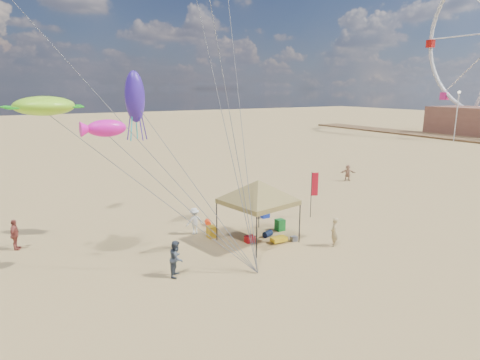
{
  "coord_description": "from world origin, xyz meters",
  "views": [
    {
      "loc": [
        -10.18,
        -14.38,
        8.53
      ],
      "look_at": [
        0.0,
        3.0,
        4.0
      ],
      "focal_mm": 30.4,
      "sensor_mm": 36.0,
      "label": 1
    }
  ],
  "objects_px": {
    "cooler_red": "(250,239)",
    "person_near_a": "(334,232)",
    "beach_cart": "(279,239)",
    "person_far_a": "(15,235)",
    "cooler_blue": "(265,215)",
    "person_near_b": "(176,258)",
    "chair_green": "(280,225)",
    "lamp_north": "(457,108)",
    "feather_flag": "(314,187)",
    "person_far_c": "(348,173)",
    "chair_yellow": "(212,232)",
    "person_near_c": "(194,221)",
    "canopy_tent": "(258,182)"
  },
  "relations": [
    {
      "from": "cooler_red",
      "to": "person_near_a",
      "type": "relative_size",
      "value": 0.33
    },
    {
      "from": "beach_cart",
      "to": "person_far_a",
      "type": "distance_m",
      "value": 14.41
    },
    {
      "from": "cooler_blue",
      "to": "person_near_b",
      "type": "xyz_separation_m",
      "value": [
        -8.43,
        -5.2,
        0.67
      ]
    },
    {
      "from": "cooler_blue",
      "to": "person_near_a",
      "type": "distance_m",
      "value": 6.21
    },
    {
      "from": "beach_cart",
      "to": "chair_green",
      "type": "bearing_deg",
      "value": 52.5
    },
    {
      "from": "person_far_a",
      "to": "lamp_north",
      "type": "height_order",
      "value": "lamp_north"
    },
    {
      "from": "feather_flag",
      "to": "cooler_red",
      "type": "bearing_deg",
      "value": -163.83
    },
    {
      "from": "feather_flag",
      "to": "lamp_north",
      "type": "height_order",
      "value": "lamp_north"
    },
    {
      "from": "chair_green",
      "to": "person_near_a",
      "type": "distance_m",
      "value": 3.79
    },
    {
      "from": "cooler_blue",
      "to": "person_far_c",
      "type": "relative_size",
      "value": 0.35
    },
    {
      "from": "cooler_red",
      "to": "person_near_a",
      "type": "bearing_deg",
      "value": -37.6
    },
    {
      "from": "beach_cart",
      "to": "lamp_north",
      "type": "distance_m",
      "value": 57.27
    },
    {
      "from": "person_near_a",
      "to": "lamp_north",
      "type": "relative_size",
      "value": 0.2
    },
    {
      "from": "feather_flag",
      "to": "chair_yellow",
      "type": "height_order",
      "value": "feather_flag"
    },
    {
      "from": "person_near_c",
      "to": "person_far_a",
      "type": "xyz_separation_m",
      "value": [
        -9.37,
        2.65,
        0.04
      ]
    },
    {
      "from": "chair_yellow",
      "to": "person_far_c",
      "type": "bearing_deg",
      "value": 21.48
    },
    {
      "from": "person_near_a",
      "to": "person_far_c",
      "type": "distance_m",
      "value": 17.22
    },
    {
      "from": "canopy_tent",
      "to": "beach_cart",
      "type": "height_order",
      "value": "canopy_tent"
    },
    {
      "from": "person_far_c",
      "to": "lamp_north",
      "type": "xyz_separation_m",
      "value": [
        37.33,
        13.05,
        4.75
      ]
    },
    {
      "from": "canopy_tent",
      "to": "person_near_b",
      "type": "distance_m",
      "value": 6.47
    },
    {
      "from": "chair_yellow",
      "to": "feather_flag",
      "type": "bearing_deg",
      "value": -0.05
    },
    {
      "from": "chair_yellow",
      "to": "person_near_c",
      "type": "relative_size",
      "value": 0.43
    },
    {
      "from": "feather_flag",
      "to": "person_near_c",
      "type": "height_order",
      "value": "feather_flag"
    },
    {
      "from": "feather_flag",
      "to": "person_far_c",
      "type": "distance_m",
      "value": 12.49
    },
    {
      "from": "person_near_c",
      "to": "person_far_a",
      "type": "bearing_deg",
      "value": -16.38
    },
    {
      "from": "canopy_tent",
      "to": "person_near_c",
      "type": "height_order",
      "value": "canopy_tent"
    },
    {
      "from": "canopy_tent",
      "to": "cooler_red",
      "type": "relative_size",
      "value": 12.26
    },
    {
      "from": "beach_cart",
      "to": "person_far_c",
      "type": "xyz_separation_m",
      "value": [
        14.96,
        9.69,
        0.57
      ]
    },
    {
      "from": "chair_yellow",
      "to": "chair_green",
      "type": "bearing_deg",
      "value": -13.76
    },
    {
      "from": "beach_cart",
      "to": "chair_yellow",
      "type": "bearing_deg",
      "value": 137.74
    },
    {
      "from": "cooler_blue",
      "to": "chair_yellow",
      "type": "distance_m",
      "value": 5.03
    },
    {
      "from": "chair_yellow",
      "to": "person_far_a",
      "type": "height_order",
      "value": "person_far_a"
    },
    {
      "from": "chair_yellow",
      "to": "beach_cart",
      "type": "xyz_separation_m",
      "value": [
        2.92,
        -2.66,
        -0.15
      ]
    },
    {
      "from": "chair_green",
      "to": "beach_cart",
      "type": "relative_size",
      "value": 0.78
    },
    {
      "from": "person_near_a",
      "to": "person_near_b",
      "type": "distance_m",
      "value": 8.93
    },
    {
      "from": "cooler_blue",
      "to": "beach_cart",
      "type": "height_order",
      "value": "cooler_blue"
    },
    {
      "from": "canopy_tent",
      "to": "feather_flag",
      "type": "distance_m",
      "value": 6.11
    },
    {
      "from": "beach_cart",
      "to": "canopy_tent",
      "type": "bearing_deg",
      "value": 139.75
    },
    {
      "from": "person_near_a",
      "to": "person_near_b",
      "type": "bearing_deg",
      "value": -49.83
    },
    {
      "from": "chair_green",
      "to": "lamp_north",
      "type": "relative_size",
      "value": 0.08
    },
    {
      "from": "person_near_b",
      "to": "person_near_c",
      "type": "distance_m",
      "value": 5.61
    },
    {
      "from": "person_near_c",
      "to": "cooler_blue",
      "type": "bearing_deg",
      "value": -175.62
    },
    {
      "from": "cooler_blue",
      "to": "lamp_north",
      "type": "height_order",
      "value": "lamp_north"
    },
    {
      "from": "cooler_blue",
      "to": "beach_cart",
      "type": "xyz_separation_m",
      "value": [
        -1.86,
        -4.18,
        0.01
      ]
    },
    {
      "from": "feather_flag",
      "to": "cooler_red",
      "type": "height_order",
      "value": "feather_flag"
    },
    {
      "from": "beach_cart",
      "to": "lamp_north",
      "type": "relative_size",
      "value": 0.11
    },
    {
      "from": "chair_green",
      "to": "person_far_a",
      "type": "relative_size",
      "value": 0.41
    },
    {
      "from": "canopy_tent",
      "to": "person_near_c",
      "type": "relative_size",
      "value": 4.09
    },
    {
      "from": "cooler_red",
      "to": "chair_yellow",
      "type": "height_order",
      "value": "chair_yellow"
    },
    {
      "from": "cooler_red",
      "to": "chair_yellow",
      "type": "distance_m",
      "value": 2.35
    }
  ]
}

